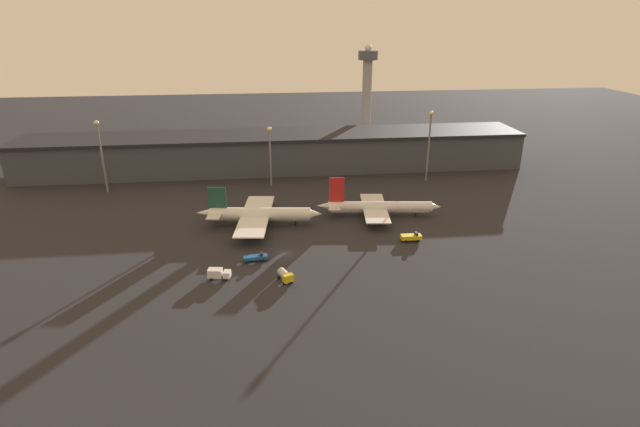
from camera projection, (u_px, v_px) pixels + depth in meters
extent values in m
plane|color=#26262B|center=(285.00, 254.00, 138.28)|extent=(600.00, 600.00, 0.00)
cube|color=#3D424C|center=(275.00, 153.00, 210.54)|extent=(207.48, 23.58, 14.19)
cube|color=black|center=(275.00, 135.00, 207.66)|extent=(207.48, 25.58, 1.20)
cylinder|color=white|center=(260.00, 214.00, 155.71)|extent=(31.51, 7.65, 4.02)
cylinder|color=#ADB2B7|center=(260.00, 216.00, 155.97)|extent=(29.89, 6.87, 3.42)
cone|color=white|center=(314.00, 214.00, 155.65)|extent=(5.24, 4.36, 3.82)
cone|color=white|center=(206.00, 213.00, 155.66)|extent=(6.39, 4.10, 3.42)
cube|color=#1E4738|center=(217.00, 198.00, 153.74)|extent=(5.64, 1.06, 6.74)
cube|color=white|center=(216.00, 212.00, 155.53)|extent=(5.43, 12.66, 0.24)
cube|color=white|center=(255.00, 215.00, 155.90)|extent=(12.78, 34.89, 0.36)
cylinder|color=gray|center=(262.00, 208.00, 165.26)|extent=(4.65, 2.71, 2.21)
cylinder|color=gray|center=(255.00, 232.00, 147.56)|extent=(4.65, 2.71, 2.21)
cylinder|color=black|center=(295.00, 222.00, 156.76)|extent=(0.50, 0.50, 1.81)
cylinder|color=black|center=(256.00, 220.00, 158.30)|extent=(0.50, 0.50, 1.81)
cylinder|color=black|center=(255.00, 224.00, 155.31)|extent=(0.50, 0.50, 1.81)
cylinder|color=silver|center=(380.00, 207.00, 162.83)|extent=(33.94, 7.42, 3.49)
cylinder|color=silver|center=(380.00, 208.00, 163.06)|extent=(32.20, 6.70, 2.97)
cone|color=silver|center=(435.00, 207.00, 162.77)|extent=(4.55, 3.78, 3.32)
cone|color=silver|center=(325.00, 206.00, 162.79)|extent=(5.55, 3.56, 2.97)
cube|color=red|center=(337.00, 190.00, 160.69)|extent=(4.90, 0.97, 8.21)
cube|color=silver|center=(334.00, 205.00, 162.68)|extent=(4.57, 9.79, 0.24)
cube|color=silver|center=(375.00, 208.00, 163.00)|extent=(10.70, 26.96, 0.36)
cylinder|color=gray|center=(375.00, 203.00, 170.26)|extent=(4.04, 2.36, 1.92)
cylinder|color=gray|center=(380.00, 220.00, 156.63)|extent=(4.04, 2.36, 1.92)
cylinder|color=black|center=(415.00, 214.00, 163.73)|extent=(0.50, 0.50, 1.57)
cylinder|color=black|center=(374.00, 212.00, 165.08)|extent=(0.50, 0.50, 1.57)
cylinder|color=black|center=(375.00, 215.00, 162.49)|extent=(0.50, 0.50, 1.57)
cube|color=#195199|center=(256.00, 257.00, 133.75)|extent=(6.52, 2.68, 0.93)
cube|color=black|center=(261.00, 254.00, 133.74)|extent=(0.84, 1.49, 0.80)
cylinder|color=black|center=(263.00, 258.00, 135.12)|extent=(0.95, 0.60, 0.90)
cylinder|color=black|center=(264.00, 260.00, 133.74)|extent=(0.95, 0.60, 0.90)
cylinder|color=black|center=(248.00, 259.00, 134.31)|extent=(0.95, 0.60, 0.90)
cylinder|color=black|center=(248.00, 262.00, 132.93)|extent=(0.95, 0.60, 0.90)
cube|color=gold|center=(411.00, 237.00, 145.55)|extent=(6.01, 2.51, 1.24)
cube|color=black|center=(416.00, 234.00, 145.29)|extent=(0.74, 1.67, 0.80)
cylinder|color=black|center=(416.00, 238.00, 146.86)|extent=(0.91, 0.61, 0.90)
cylinder|color=black|center=(418.00, 241.00, 145.23)|extent=(0.91, 0.61, 0.90)
cylinder|color=black|center=(404.00, 239.00, 146.55)|extent=(0.91, 0.61, 0.90)
cylinder|color=black|center=(405.00, 241.00, 144.91)|extent=(0.91, 0.61, 0.90)
cube|color=white|center=(227.00, 274.00, 124.52)|extent=(1.99, 2.52, 1.59)
cube|color=silver|center=(215.00, 273.00, 124.52)|extent=(3.75, 2.78, 2.12)
cylinder|color=black|center=(227.00, 276.00, 125.73)|extent=(0.97, 0.70, 0.90)
cylinder|color=black|center=(226.00, 279.00, 124.13)|extent=(0.97, 0.70, 0.90)
cylinder|color=black|center=(213.00, 276.00, 125.83)|extent=(0.97, 0.70, 0.90)
cylinder|color=black|center=(212.00, 279.00, 124.24)|extent=(0.97, 0.70, 0.90)
cube|color=gold|center=(288.00, 278.00, 122.35)|extent=(2.88, 2.28, 1.86)
cylinder|color=#B7B7BC|center=(283.00, 273.00, 124.40)|extent=(3.04, 3.60, 1.97)
cylinder|color=black|center=(291.00, 281.00, 123.40)|extent=(0.94, 1.08, 0.90)
cylinder|color=black|center=(284.00, 283.00, 122.52)|extent=(0.94, 1.08, 0.90)
cylinder|color=black|center=(286.00, 276.00, 125.94)|extent=(0.94, 1.08, 0.90)
cylinder|color=black|center=(279.00, 277.00, 125.06)|extent=(0.94, 1.08, 0.90)
cylinder|color=slate|center=(103.00, 159.00, 181.22)|extent=(0.70, 0.70, 25.35)
sphere|color=beige|center=(96.00, 123.00, 176.26)|extent=(1.80, 1.80, 1.80)
cylinder|color=slate|center=(270.00, 159.00, 188.31)|extent=(0.70, 0.70, 21.66)
sphere|color=beige|center=(269.00, 129.00, 184.03)|extent=(1.80, 1.80, 1.80)
cylinder|color=slate|center=(428.00, 148.00, 193.91)|extent=(0.70, 0.70, 26.20)
sphere|color=beige|center=(431.00, 113.00, 188.79)|extent=(1.80, 1.80, 1.80)
cylinder|color=#99999E|center=(366.00, 106.00, 236.41)|extent=(4.40, 4.40, 42.11)
cylinder|color=#4C515B|center=(368.00, 55.00, 227.78)|extent=(9.00, 9.00, 4.00)
sphere|color=silver|center=(368.00, 48.00, 226.58)|extent=(3.20, 3.20, 3.20)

